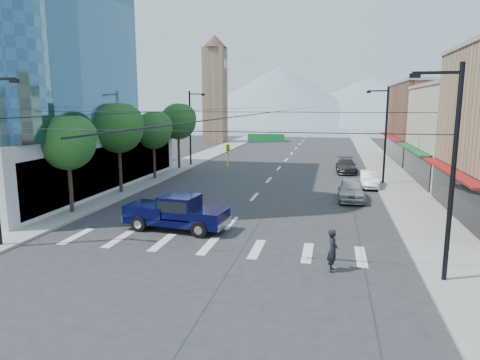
{
  "coord_description": "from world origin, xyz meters",
  "views": [
    {
      "loc": [
        6.01,
        -19.33,
        7.38
      ],
      "look_at": [
        0.79,
        4.86,
        3.0
      ],
      "focal_mm": 32.0,
      "sensor_mm": 36.0,
      "label": 1
    }
  ],
  "objects_px": {
    "pedestrian": "(333,250)",
    "pickup_truck": "(176,212)",
    "parked_car_near": "(351,190)",
    "parked_car_far": "(346,166)",
    "parked_car_mid": "(369,179)"
  },
  "relations": [
    {
      "from": "pickup_truck",
      "to": "parked_car_mid",
      "type": "xyz_separation_m",
      "value": [
        12.33,
        16.23,
        -0.35
      ]
    },
    {
      "from": "parked_car_near",
      "to": "parked_car_far",
      "type": "xyz_separation_m",
      "value": [
        0.0,
        14.02,
        -0.08
      ]
    },
    {
      "from": "pickup_truck",
      "to": "parked_car_near",
      "type": "height_order",
      "value": "pickup_truck"
    },
    {
      "from": "pickup_truck",
      "to": "parked_car_near",
      "type": "distance_m",
      "value": 14.81
    },
    {
      "from": "parked_car_mid",
      "to": "parked_car_far",
      "type": "distance_m",
      "value": 8.4
    },
    {
      "from": "pedestrian",
      "to": "pickup_truck",
      "type": "bearing_deg",
      "value": 63.5
    },
    {
      "from": "pedestrian",
      "to": "parked_car_far",
      "type": "relative_size",
      "value": 0.37
    },
    {
      "from": "parked_car_near",
      "to": "parked_car_far",
      "type": "height_order",
      "value": "parked_car_near"
    },
    {
      "from": "parked_car_mid",
      "to": "parked_car_far",
      "type": "relative_size",
      "value": 0.86
    },
    {
      "from": "parked_car_near",
      "to": "parked_car_far",
      "type": "distance_m",
      "value": 14.02
    },
    {
      "from": "pedestrian",
      "to": "parked_car_near",
      "type": "height_order",
      "value": "pedestrian"
    },
    {
      "from": "pickup_truck",
      "to": "parked_car_mid",
      "type": "distance_m",
      "value": 20.38
    },
    {
      "from": "pickup_truck",
      "to": "parked_car_far",
      "type": "height_order",
      "value": "pickup_truck"
    },
    {
      "from": "pickup_truck",
      "to": "parked_car_mid",
      "type": "bearing_deg",
      "value": 58.82
    },
    {
      "from": "pickup_truck",
      "to": "parked_car_far",
      "type": "distance_m",
      "value": 26.61
    }
  ]
}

